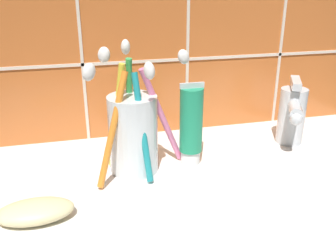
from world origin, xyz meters
The scene contains 6 objects.
sink_counter centered at (0.00, 0.00, 1.00)cm, with size 72.06×39.88×2.00cm, color white.
tile_wall_backsplash centered at (0.01, 20.18, 20.12)cm, with size 82.06×1.72×40.23cm.
toothbrush_cup centered at (-10.21, 6.08, 8.30)cm, with size 16.18×11.27×18.67cm.
toothpaste_tube centered at (-1.53, 6.12, 8.26)cm, with size 3.60×3.43×12.72cm.
sink_faucet centered at (17.09, 8.90, 7.40)cm, with size 6.42×10.11×11.14cm.
soap_bar centered at (-23.52, -3.46, 3.20)cm, with size 8.98×4.94×2.39cm, color beige.
Camera 1 is at (-17.51, -43.01, 28.63)cm, focal length 40.00 mm.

